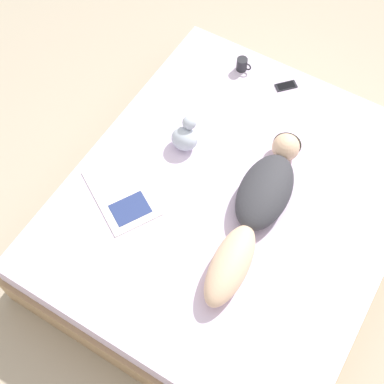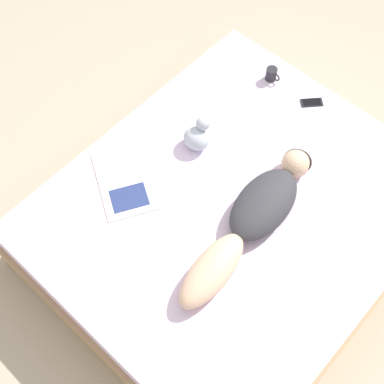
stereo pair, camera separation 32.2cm
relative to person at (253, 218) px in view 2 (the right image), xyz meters
name	(u,v)px [view 2 (the right image)]	position (x,y,z in m)	size (l,w,h in m)	color
ground_plane	(230,239)	(-0.16, 0.04, -0.60)	(12.00, 12.00, 0.00)	#B7A88E
bed	(232,223)	(-0.16, 0.04, -0.35)	(1.99, 2.31, 0.51)	tan
person	(253,218)	(0.00, 0.00, 0.00)	(0.36, 1.25, 0.18)	#DBB28E
open_magazine	(124,182)	(-0.77, -0.30, -0.08)	(0.60, 0.53, 0.01)	silver
coffee_mug	(272,74)	(-0.63, 0.97, -0.04)	(0.11, 0.08, 0.10)	#232328
cell_phone	(312,102)	(-0.29, 0.99, -0.08)	(0.15, 0.15, 0.01)	black
plush_toy	(198,136)	(-0.63, 0.21, 0.00)	(0.17, 0.18, 0.22)	#B2BCCC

